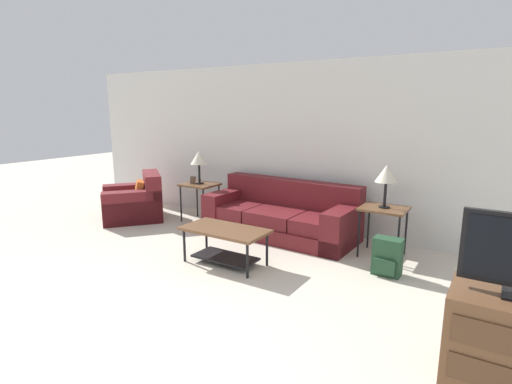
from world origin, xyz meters
TOP-DOWN VIEW (x-y plane):
  - wall_back at (0.00, 4.69)m, footprint 9.20×0.06m
  - couch at (-0.08, 4.13)m, footprint 2.34×1.02m
  - armchair at (-2.68, 3.57)m, footprint 1.34×1.34m
  - coffee_table at (-0.11, 2.75)m, footprint 1.07×0.55m
  - side_table_left at (-1.62, 4.06)m, footprint 0.58×0.50m
  - side_table_right at (1.46, 4.06)m, footprint 0.58×0.50m
  - table_lamp_left at (-1.62, 4.06)m, footprint 0.28×0.28m
  - table_lamp_right at (1.46, 4.06)m, footprint 0.28×0.28m
  - backpack at (1.68, 3.48)m, footprint 0.32×0.27m
  - picture_frame at (-1.70, 3.99)m, footprint 0.10×0.04m

SIDE VIEW (x-z plane):
  - backpack at x=1.68m, z-range -0.01..0.44m
  - armchair at x=-2.68m, z-range -0.11..0.69m
  - couch at x=-0.08m, z-range -0.12..0.70m
  - coffee_table at x=-0.11m, z-range 0.11..0.56m
  - side_table_left at x=-1.62m, z-range 0.26..0.91m
  - side_table_right at x=1.46m, z-range 0.26..0.91m
  - picture_frame at x=-1.70m, z-range 0.65..0.78m
  - table_lamp_left at x=-1.62m, z-range 0.80..1.36m
  - table_lamp_right at x=1.46m, z-range 0.80..1.36m
  - wall_back at x=0.00m, z-range 0.00..2.60m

